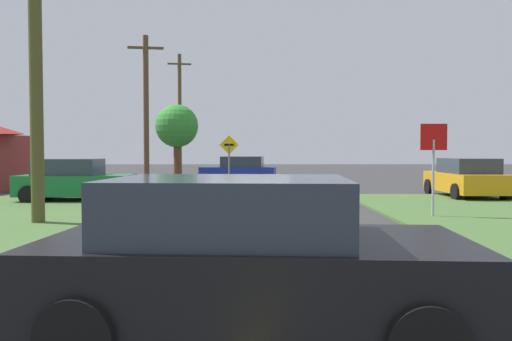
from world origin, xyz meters
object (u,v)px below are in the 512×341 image
(stop_sign, at_px, (434,152))
(utility_pole_far, at_px, (180,114))
(utility_pole_mid, at_px, (146,110))
(parked_car_near_building, at_px, (75,181))
(car_behind_on_main_road, at_px, (249,258))
(oak_tree_left, at_px, (177,127))
(car_on_crossroad, at_px, (465,178))
(direction_sign, at_px, (229,157))
(car_approaching_junction, at_px, (239,171))
(utility_pole_near, at_px, (35,37))

(stop_sign, relative_size, utility_pole_far, 0.29)
(utility_pole_mid, distance_m, utility_pole_far, 12.75)
(utility_pole_mid, bearing_deg, parked_car_near_building, -100.34)
(car_behind_on_main_road, relative_size, oak_tree_left, 0.85)
(stop_sign, xyz_separation_m, utility_pole_mid, (-10.50, 11.57, 2.16))
(utility_pole_mid, xyz_separation_m, utility_pole_far, (-0.13, 12.73, 0.77))
(utility_pole_mid, relative_size, utility_pole_far, 0.83)
(car_on_crossroad, relative_size, utility_pole_mid, 0.57)
(car_behind_on_main_road, bearing_deg, parked_car_near_building, 119.85)
(stop_sign, relative_size, direction_sign, 1.00)
(car_approaching_junction, height_order, parked_car_near_building, same)
(car_on_crossroad, bearing_deg, car_approaching_junction, 49.95)
(parked_car_near_building, relative_size, utility_pole_near, 0.44)
(stop_sign, bearing_deg, utility_pole_mid, -45.80)
(car_approaching_junction, bearing_deg, parked_car_near_building, 65.29)
(car_behind_on_main_road, height_order, car_on_crossroad, same)
(utility_pole_mid, bearing_deg, direction_sign, -27.38)
(stop_sign, bearing_deg, car_on_crossroad, -118.13)
(car_behind_on_main_road, relative_size, utility_pole_far, 0.47)
(car_on_crossroad, xyz_separation_m, direction_sign, (-9.81, 3.03, 0.85))
(utility_pole_far, distance_m, oak_tree_left, 4.32)
(stop_sign, relative_size, car_approaching_junction, 0.61)
(stop_sign, height_order, utility_pole_far, utility_pole_far)
(car_behind_on_main_road, xyz_separation_m, parked_car_near_building, (-6.61, 13.62, -0.00))
(car_behind_on_main_road, xyz_separation_m, car_approaching_junction, (-0.68, 23.30, -0.00))
(utility_pole_near, bearing_deg, car_behind_on_main_road, -54.80)
(stop_sign, xyz_separation_m, utility_pole_far, (-10.63, 24.30, 2.93))
(stop_sign, xyz_separation_m, car_behind_on_main_road, (-5.13, -8.88, -1.07))
(stop_sign, relative_size, utility_pole_near, 0.29)
(utility_pole_near, bearing_deg, car_approaching_junction, 72.99)
(parked_car_near_building, distance_m, oak_tree_left, 15.74)
(car_behind_on_main_road, relative_size, utility_pole_mid, 0.56)
(utility_pole_near, distance_m, oak_tree_left, 21.36)
(car_behind_on_main_road, relative_size, car_approaching_junction, 0.99)
(car_on_crossroad, height_order, utility_pole_mid, utility_pole_mid)
(car_on_crossroad, distance_m, oak_tree_left, 19.83)
(utility_pole_far, bearing_deg, car_on_crossroad, -51.59)
(car_behind_on_main_road, bearing_deg, car_approaching_junction, 95.64)
(car_behind_on_main_road, height_order, utility_pole_near, utility_pole_near)
(direction_sign, bearing_deg, stop_sign, -56.52)
(stop_sign, xyz_separation_m, car_approaching_junction, (-5.81, 14.42, -1.07))
(stop_sign, distance_m, utility_pole_mid, 15.77)
(car_approaching_junction, height_order, utility_pole_far, utility_pole_far)
(car_behind_on_main_road, distance_m, direction_sign, 18.25)
(utility_pole_mid, relative_size, direction_sign, 2.93)
(utility_pole_mid, bearing_deg, utility_pole_near, -90.37)
(car_on_crossroad, relative_size, oak_tree_left, 0.86)
(car_approaching_junction, bearing_deg, utility_pole_far, -57.21)
(car_behind_on_main_road, height_order, parked_car_near_building, same)
(utility_pole_far, distance_m, direction_sign, 15.94)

